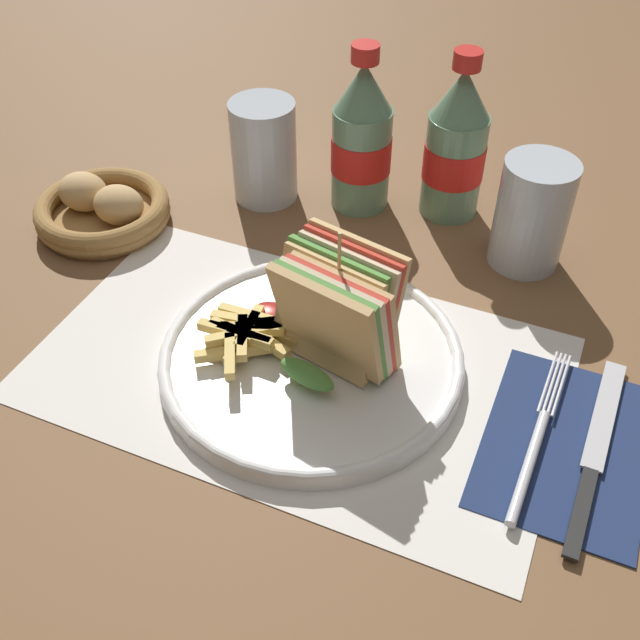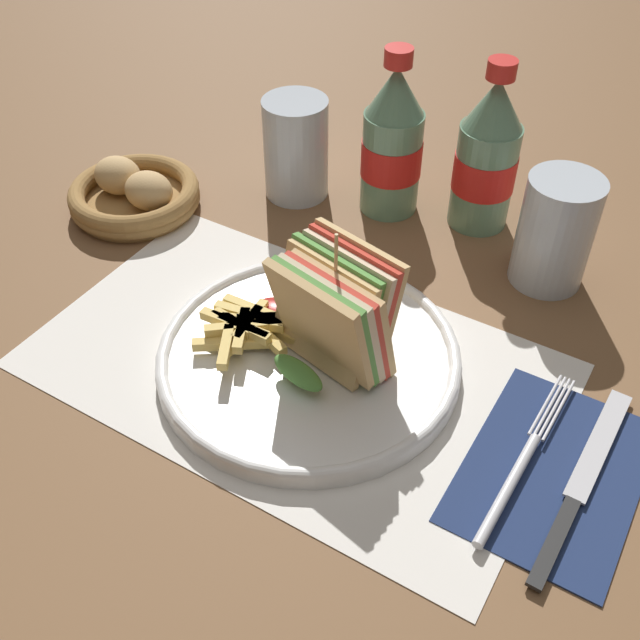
% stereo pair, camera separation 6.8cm
% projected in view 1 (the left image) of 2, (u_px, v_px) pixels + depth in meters
% --- Properties ---
extents(ground_plane, '(4.00, 4.00, 0.00)m').
position_uv_depth(ground_plane, '(321.00, 375.00, 0.68)').
color(ground_plane, brown).
extents(placemat, '(0.48, 0.29, 0.00)m').
position_uv_depth(placemat, '(295.00, 371.00, 0.69)').
color(placemat, silver).
rests_on(placemat, ground_plane).
extents(plate_main, '(0.28, 0.28, 0.02)m').
position_uv_depth(plate_main, '(311.00, 357.00, 0.68)').
color(plate_main, white).
rests_on(plate_main, ground_plane).
extents(club_sandwich, '(0.12, 0.11, 0.14)m').
position_uv_depth(club_sandwich, '(337.00, 313.00, 0.65)').
color(club_sandwich, tan).
rests_on(club_sandwich, plate_main).
extents(fries_pile, '(0.09, 0.12, 0.02)m').
position_uv_depth(fries_pile, '(248.00, 333.00, 0.68)').
color(fries_pile, '#E5C166').
rests_on(fries_pile, plate_main).
extents(ketchup_blob, '(0.04, 0.03, 0.01)m').
position_uv_depth(ketchup_blob, '(270.00, 314.00, 0.70)').
color(ketchup_blob, maroon).
rests_on(ketchup_blob, plate_main).
extents(napkin, '(0.13, 0.19, 0.00)m').
position_uv_depth(napkin, '(566.00, 444.00, 0.62)').
color(napkin, navy).
rests_on(napkin, ground_plane).
extents(fork, '(0.02, 0.20, 0.01)m').
position_uv_depth(fork, '(534.00, 447.00, 0.61)').
color(fork, silver).
rests_on(fork, napkin).
extents(knife, '(0.02, 0.22, 0.00)m').
position_uv_depth(knife, '(595.00, 453.00, 0.61)').
color(knife, black).
rests_on(knife, napkin).
extents(coke_bottle_near, '(0.07, 0.07, 0.19)m').
position_uv_depth(coke_bottle_near, '(362.00, 140.00, 0.83)').
color(coke_bottle_near, slate).
rests_on(coke_bottle_near, ground_plane).
extents(coke_bottle_far, '(0.07, 0.07, 0.19)m').
position_uv_depth(coke_bottle_far, '(456.00, 147.00, 0.82)').
color(coke_bottle_far, slate).
rests_on(coke_bottle_far, ground_plane).
extents(glass_near, '(0.08, 0.08, 0.12)m').
position_uv_depth(glass_near, '(531.00, 220.00, 0.77)').
color(glass_near, silver).
rests_on(glass_near, ground_plane).
extents(glass_far, '(0.08, 0.08, 0.12)m').
position_uv_depth(glass_far, '(264.00, 157.00, 0.87)').
color(glass_far, silver).
rests_on(glass_far, ground_plane).
extents(bread_basket, '(0.15, 0.15, 0.05)m').
position_uv_depth(bread_basket, '(103.00, 210.00, 0.84)').
color(bread_basket, olive).
rests_on(bread_basket, ground_plane).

